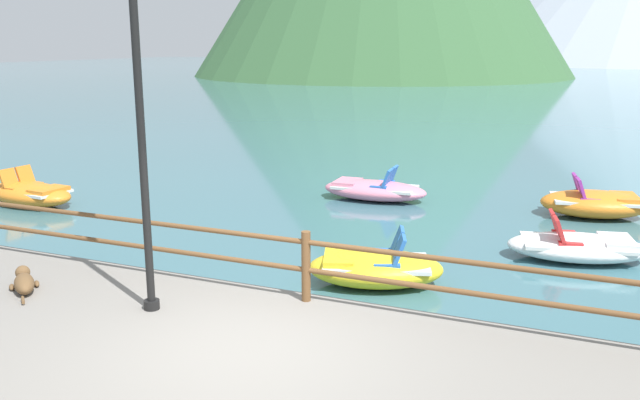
{
  "coord_description": "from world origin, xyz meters",
  "views": [
    {
      "loc": [
        3.4,
        -6.04,
        3.74
      ],
      "look_at": [
        -1.26,
        5.0,
        0.9
      ],
      "focal_mm": 37.6,
      "sensor_mm": 36.0,
      "label": 1
    }
  ],
  "objects_px": {
    "pedal_boat_0": "(374,190)",
    "pedal_boat_4": "(578,246)",
    "pedal_boat_1": "(375,267)",
    "lamp_post": "(140,111)",
    "pedal_boat_2": "(595,203)",
    "dog_resting": "(24,282)",
    "pedal_boat_3": "(29,193)"
  },
  "relations": [
    {
      "from": "pedal_boat_0",
      "to": "pedal_boat_4",
      "type": "bearing_deg",
      "value": -32.12
    },
    {
      "from": "pedal_boat_0",
      "to": "pedal_boat_1",
      "type": "height_order",
      "value": "pedal_boat_1"
    },
    {
      "from": "lamp_post",
      "to": "pedal_boat_4",
      "type": "relative_size",
      "value": 1.63
    },
    {
      "from": "lamp_post",
      "to": "pedal_boat_2",
      "type": "height_order",
      "value": "lamp_post"
    },
    {
      "from": "pedal_boat_1",
      "to": "lamp_post",
      "type": "bearing_deg",
      "value": -124.4
    },
    {
      "from": "lamp_post",
      "to": "pedal_boat_2",
      "type": "xyz_separation_m",
      "value": [
        5.12,
        8.85,
        -2.62
      ]
    },
    {
      "from": "dog_resting",
      "to": "pedal_boat_1",
      "type": "height_order",
      "value": "pedal_boat_1"
    },
    {
      "from": "pedal_boat_1",
      "to": "pedal_boat_2",
      "type": "bearing_deg",
      "value": 62.34
    },
    {
      "from": "pedal_boat_1",
      "to": "pedal_boat_3",
      "type": "bearing_deg",
      "value": 168.18
    },
    {
      "from": "lamp_post",
      "to": "dog_resting",
      "type": "relative_size",
      "value": 5.11
    },
    {
      "from": "pedal_boat_0",
      "to": "pedal_boat_1",
      "type": "bearing_deg",
      "value": -71.48
    },
    {
      "from": "pedal_boat_4",
      "to": "pedal_boat_3",
      "type": "bearing_deg",
      "value": -176.8
    },
    {
      "from": "lamp_post",
      "to": "dog_resting",
      "type": "xyz_separation_m",
      "value": [
        -2.03,
        -0.14,
        -2.4
      ]
    },
    {
      "from": "pedal_boat_0",
      "to": "pedal_boat_2",
      "type": "bearing_deg",
      "value": 3.8
    },
    {
      "from": "lamp_post",
      "to": "dog_resting",
      "type": "distance_m",
      "value": 3.15
    },
    {
      "from": "lamp_post",
      "to": "pedal_boat_4",
      "type": "xyz_separation_m",
      "value": [
        4.91,
        5.55,
        -2.68
      ]
    },
    {
      "from": "pedal_boat_2",
      "to": "dog_resting",
      "type": "bearing_deg",
      "value": -128.47
    },
    {
      "from": "lamp_post",
      "to": "pedal_boat_3",
      "type": "relative_size",
      "value": 1.64
    },
    {
      "from": "pedal_boat_1",
      "to": "pedal_boat_3",
      "type": "relative_size",
      "value": 0.93
    },
    {
      "from": "dog_resting",
      "to": "pedal_boat_3",
      "type": "bearing_deg",
      "value": 135.44
    },
    {
      "from": "lamp_post",
      "to": "pedal_boat_4",
      "type": "bearing_deg",
      "value": 48.49
    },
    {
      "from": "pedal_boat_2",
      "to": "pedal_boat_4",
      "type": "height_order",
      "value": "pedal_boat_2"
    },
    {
      "from": "dog_resting",
      "to": "pedal_boat_3",
      "type": "height_order",
      "value": "pedal_boat_3"
    },
    {
      "from": "dog_resting",
      "to": "pedal_boat_0",
      "type": "bearing_deg",
      "value": 75.82
    },
    {
      "from": "lamp_post",
      "to": "pedal_boat_3",
      "type": "height_order",
      "value": "lamp_post"
    },
    {
      "from": "dog_resting",
      "to": "pedal_boat_1",
      "type": "distance_m",
      "value": 5.11
    },
    {
      "from": "pedal_boat_1",
      "to": "pedal_boat_2",
      "type": "xyz_separation_m",
      "value": [
        3.09,
        5.89,
        0.02
      ]
    },
    {
      "from": "pedal_boat_2",
      "to": "pedal_boat_3",
      "type": "bearing_deg",
      "value": -161.97
    },
    {
      "from": "dog_resting",
      "to": "pedal_boat_4",
      "type": "height_order",
      "value": "pedal_boat_4"
    },
    {
      "from": "pedal_boat_0",
      "to": "pedal_boat_1",
      "type": "xyz_separation_m",
      "value": [
        1.86,
        -5.56,
        0.04
      ]
    },
    {
      "from": "pedal_boat_3",
      "to": "lamp_post",
      "type": "bearing_deg",
      "value": -34.42
    },
    {
      "from": "lamp_post",
      "to": "dog_resting",
      "type": "height_order",
      "value": "lamp_post"
    }
  ]
}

